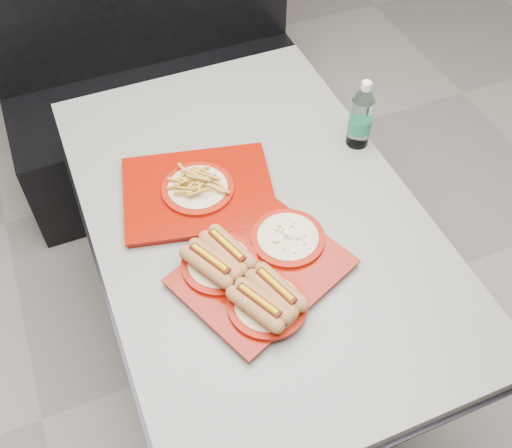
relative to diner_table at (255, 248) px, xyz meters
name	(u,v)px	position (x,y,z in m)	size (l,w,h in m)	color
ground	(255,341)	(0.00, 0.00, -0.58)	(6.00, 6.00, 0.00)	gray
diner_table	(255,248)	(0.00, 0.00, 0.00)	(0.92, 1.42, 0.75)	black
booth_bench	(160,89)	(0.00, 1.09, -0.18)	(1.30, 0.57, 1.35)	black
tray_near	(256,271)	(-0.08, -0.21, 0.20)	(0.50, 0.45, 0.09)	#7C0D03
tray_far	(198,190)	(-0.13, 0.12, 0.19)	(0.49, 0.42, 0.08)	#7C0D03
water_bottle	(361,118)	(0.41, 0.15, 0.26)	(0.07, 0.07, 0.23)	silver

